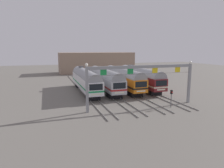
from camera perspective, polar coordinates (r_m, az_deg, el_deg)
ground_plane at (r=43.76m, az=0.50°, el=-1.80°), size 160.00×160.00×0.00m
track_bed at (r=59.84m, az=-4.79°, el=1.39°), size 13.84×70.00×0.15m
commuter_train_white at (r=41.73m, az=-7.54°, el=1.29°), size 2.88×18.06×5.05m
commuter_train_stainless at (r=42.68m, az=-2.11°, el=1.56°), size 2.88×18.06×4.77m
commuter_train_orange at (r=44.00m, az=3.04°, el=1.80°), size 2.88×18.06×4.77m
commuter_train_maroon at (r=45.66m, az=7.85°, el=2.02°), size 2.88×18.06×5.05m
catenary_gantry at (r=30.64m, az=8.74°, el=2.76°), size 17.58×0.44×6.97m
yard_signal_mast at (r=31.93m, az=16.51°, el=-3.05°), size 0.28×0.35×2.76m
maintenance_building at (r=78.39m, az=-4.46°, el=6.14°), size 28.05×10.00×7.61m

